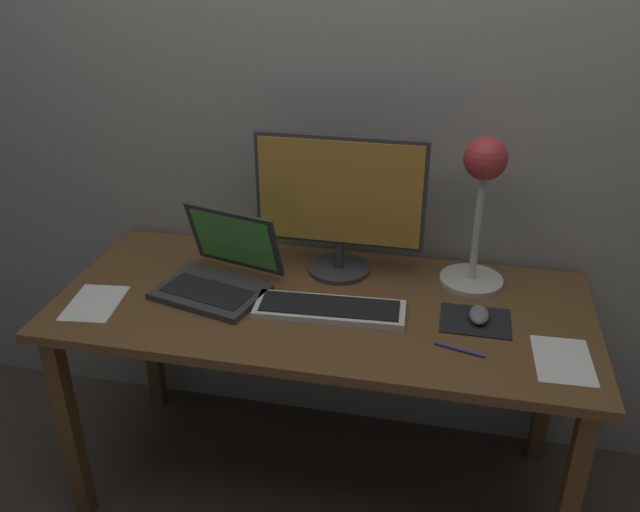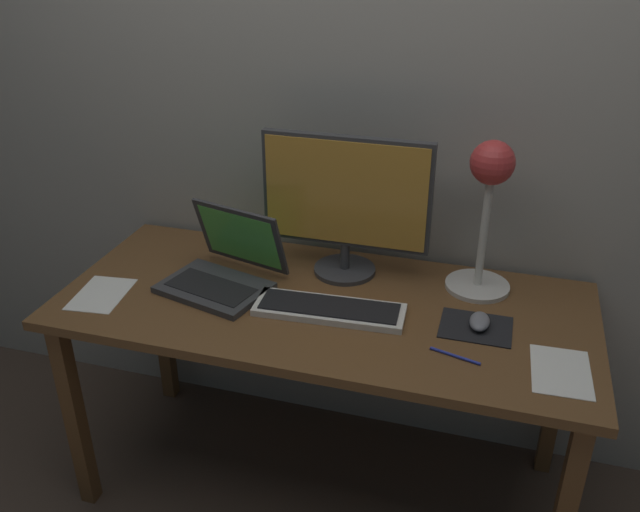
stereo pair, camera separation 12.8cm
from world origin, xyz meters
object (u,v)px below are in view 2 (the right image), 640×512
object	(u,v)px
monitor	(346,200)
desk_lamp	(489,194)
pen	(455,356)
keyboard_main	(329,309)
laptop	(227,263)
mouse	(480,321)

from	to	relation	value
monitor	desk_lamp	distance (m)	0.43
pen	keyboard_main	bearing A→B (deg)	162.63
monitor	keyboard_main	size ratio (longest dim) A/B	1.19
laptop	keyboard_main	bearing A→B (deg)	-13.90
desk_lamp	monitor	bearing A→B (deg)	-178.02
mouse	pen	world-z (taller)	mouse
monitor	laptop	distance (m)	0.42
laptop	mouse	world-z (taller)	laptop
keyboard_main	laptop	bearing A→B (deg)	166.10
monitor	keyboard_main	distance (m)	0.35
pen	desk_lamp	bearing A→B (deg)	86.09
monitor	desk_lamp	size ratio (longest dim) A/B	1.12
mouse	pen	distance (m)	0.17
pen	monitor	bearing A→B (deg)	136.82
keyboard_main	pen	size ratio (longest dim) A/B	3.20
monitor	desk_lamp	bearing A→B (deg)	1.98
laptop	pen	world-z (taller)	laptop
keyboard_main	laptop	distance (m)	0.37
laptop	desk_lamp	distance (m)	0.82
mouse	monitor	bearing A→B (deg)	154.75
keyboard_main	mouse	distance (m)	0.43
monitor	keyboard_main	bearing A→B (deg)	-85.52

